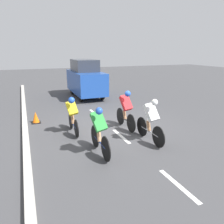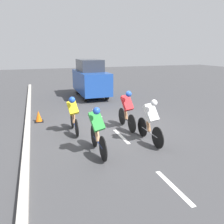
{
  "view_description": "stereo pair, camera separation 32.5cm",
  "coord_description": "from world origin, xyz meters",
  "px_view_note": "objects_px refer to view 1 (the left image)",
  "views": [
    {
      "loc": [
        3.06,
        7.59,
        3.02
      ],
      "look_at": [
        0.36,
        0.91,
        0.95
      ],
      "focal_mm": 35.0,
      "sensor_mm": 36.0,
      "label": 1
    },
    {
      "loc": [
        2.76,
        7.7,
        3.02
      ],
      "look_at": [
        0.36,
        0.91,
        0.95
      ],
      "focal_mm": 35.0,
      "sensor_mm": 36.0,
      "label": 2
    }
  ],
  "objects_px": {
    "cyclist_yellow": "(72,114)",
    "traffic_cone": "(36,118)",
    "cyclist_white": "(151,120)",
    "support_car": "(86,79)",
    "cyclist_red": "(126,109)",
    "cyclist_green": "(99,130)"
  },
  "relations": [
    {
      "from": "support_car",
      "to": "traffic_cone",
      "type": "distance_m",
      "value": 5.66
    },
    {
      "from": "cyclist_white",
      "to": "cyclist_green",
      "type": "height_order",
      "value": "cyclist_white"
    },
    {
      "from": "cyclist_red",
      "to": "traffic_cone",
      "type": "distance_m",
      "value": 3.89
    },
    {
      "from": "cyclist_green",
      "to": "cyclist_yellow",
      "type": "bearing_deg",
      "value": -79.62
    },
    {
      "from": "cyclist_red",
      "to": "cyclist_green",
      "type": "xyz_separation_m",
      "value": [
        1.67,
        1.71,
        -0.03
      ]
    },
    {
      "from": "cyclist_yellow",
      "to": "traffic_cone",
      "type": "distance_m",
      "value": 2.25
    },
    {
      "from": "cyclist_red",
      "to": "cyclist_white",
      "type": "distance_m",
      "value": 1.49
    },
    {
      "from": "cyclist_yellow",
      "to": "traffic_cone",
      "type": "bearing_deg",
      "value": -56.5
    },
    {
      "from": "support_car",
      "to": "cyclist_red",
      "type": "bearing_deg",
      "value": 88.28
    },
    {
      "from": "cyclist_yellow",
      "to": "support_car",
      "type": "xyz_separation_m",
      "value": [
        -2.22,
        -6.23,
        0.42
      ]
    },
    {
      "from": "support_car",
      "to": "traffic_cone",
      "type": "xyz_separation_m",
      "value": [
        3.43,
        4.41,
        -0.95
      ]
    },
    {
      "from": "cyclist_white",
      "to": "traffic_cone",
      "type": "xyz_separation_m",
      "value": [
        3.44,
        -3.56,
        -0.56
      ]
    },
    {
      "from": "cyclist_green",
      "to": "traffic_cone",
      "type": "height_order",
      "value": "cyclist_green"
    },
    {
      "from": "cyclist_white",
      "to": "traffic_cone",
      "type": "bearing_deg",
      "value": -45.94
    },
    {
      "from": "cyclist_white",
      "to": "cyclist_green",
      "type": "xyz_separation_m",
      "value": [
        1.87,
        0.24,
        -0.01
      ]
    },
    {
      "from": "cyclist_white",
      "to": "support_car",
      "type": "xyz_separation_m",
      "value": [
        0.01,
        -7.96,
        0.39
      ]
    },
    {
      "from": "support_car",
      "to": "traffic_cone",
      "type": "relative_size",
      "value": 8.16
    },
    {
      "from": "support_car",
      "to": "cyclist_yellow",
      "type": "bearing_deg",
      "value": 70.37
    },
    {
      "from": "cyclist_red",
      "to": "cyclist_white",
      "type": "relative_size",
      "value": 0.97
    },
    {
      "from": "cyclist_yellow",
      "to": "support_car",
      "type": "relative_size",
      "value": 0.41
    },
    {
      "from": "cyclist_white",
      "to": "support_car",
      "type": "height_order",
      "value": "support_car"
    },
    {
      "from": "cyclist_yellow",
      "to": "support_car",
      "type": "bearing_deg",
      "value": -109.63
    }
  ]
}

